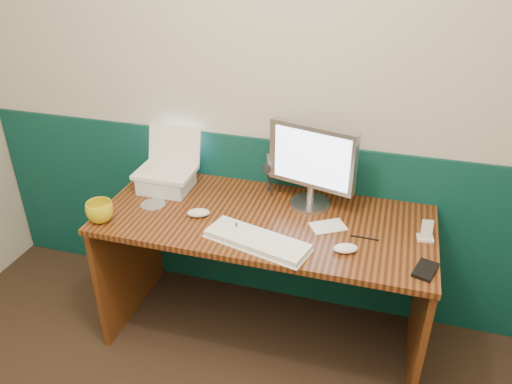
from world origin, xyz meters
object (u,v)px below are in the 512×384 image
(mug, at_px, (100,212))
(camcorder, at_px, (274,176))
(desk, at_px, (264,279))
(monitor, at_px, (312,166))
(laptop, at_px, (164,153))
(keyboard, at_px, (257,241))

(mug, height_order, camcorder, camcorder)
(desk, xyz_separation_m, mug, (-0.74, -0.25, 0.43))
(mug, distance_m, camcorder, 0.87)
(monitor, relative_size, mug, 3.41)
(laptop, xyz_separation_m, monitor, (0.76, 0.05, 0.01))
(laptop, xyz_separation_m, keyboard, (0.60, -0.35, -0.20))
(mug, relative_size, camcorder, 0.65)
(laptop, relative_size, mug, 2.29)
(monitor, bearing_deg, keyboard, -97.03)
(mug, bearing_deg, desk, 18.47)
(desk, distance_m, camcorder, 0.54)
(desk, relative_size, mug, 12.47)
(laptop, height_order, monitor, monitor)
(laptop, xyz_separation_m, camcorder, (0.55, 0.12, -0.11))
(monitor, distance_m, camcorder, 0.25)
(laptop, relative_size, camcorder, 1.48)
(monitor, height_order, camcorder, monitor)
(desk, xyz_separation_m, laptop, (-0.58, 0.13, 0.59))
(camcorder, bearing_deg, desk, -104.02)
(keyboard, distance_m, camcorder, 0.48)
(mug, bearing_deg, camcorder, 34.74)
(desk, distance_m, keyboard, 0.45)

